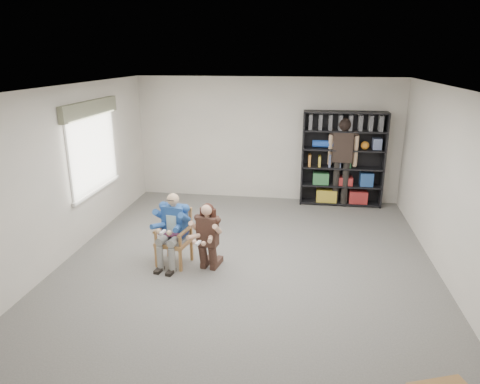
% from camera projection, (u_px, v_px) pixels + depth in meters
% --- Properties ---
extents(room_shell, '(6.00, 7.00, 2.80)m').
position_uv_depth(room_shell, '(247.00, 183.00, 6.49)').
color(room_shell, white).
rests_on(room_shell, ground).
extents(floor, '(6.00, 7.00, 0.01)m').
position_uv_depth(floor, '(247.00, 265.00, 6.92)').
color(floor, '#5F5C59').
rests_on(floor, ground).
extents(window_left, '(0.16, 2.00, 1.75)m').
position_uv_depth(window_left, '(94.00, 148.00, 7.77)').
color(window_left, white).
rests_on(window_left, room_shell).
extents(armchair, '(0.62, 0.61, 0.93)m').
position_uv_depth(armchair, '(173.00, 237.00, 6.85)').
color(armchair, '#AF8E4A').
rests_on(armchair, floor).
extents(seated_man, '(0.64, 0.81, 1.20)m').
position_uv_depth(seated_man, '(173.00, 229.00, 6.80)').
color(seated_man, '#294D8B').
rests_on(seated_man, floor).
extents(kneeling_woman, '(0.59, 0.81, 1.10)m').
position_uv_depth(kneeling_woman, '(207.00, 237.00, 6.63)').
color(kneeling_woman, '#331E18').
rests_on(kneeling_woman, floor).
extents(bookshelf, '(1.80, 0.38, 2.10)m').
position_uv_depth(bookshelf, '(342.00, 159.00, 9.45)').
color(bookshelf, black).
rests_on(bookshelf, floor).
extents(standing_man, '(0.64, 0.41, 1.96)m').
position_uv_depth(standing_man, '(342.00, 163.00, 9.40)').
color(standing_man, black).
rests_on(standing_man, floor).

